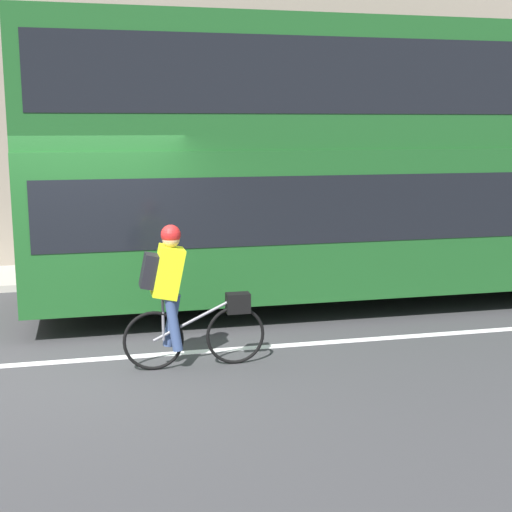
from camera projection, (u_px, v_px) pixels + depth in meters
name	position (u px, v px, depth m)	size (l,w,h in m)	color
ground_plane	(88.00, 364.00, 7.94)	(80.00, 80.00, 0.00)	#38383A
road_center_line	(87.00, 360.00, 8.06)	(50.00, 0.14, 0.01)	silver
sidewalk_curb	(87.00, 274.00, 12.37)	(60.00, 1.71, 0.11)	#A8A399
building_facade	(78.00, 72.00, 12.69)	(60.00, 0.30, 7.10)	gray
bus	(352.00, 153.00, 10.41)	(9.30, 2.59, 3.98)	black
cyclist_on_bike	(179.00, 292.00, 7.65)	(1.56, 0.32, 1.59)	black
trash_bin	(76.00, 249.00, 12.17)	(0.49, 0.49, 0.83)	#262628
street_sign_post	(219.00, 189.00, 12.54)	(0.36, 0.09, 2.50)	#59595B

